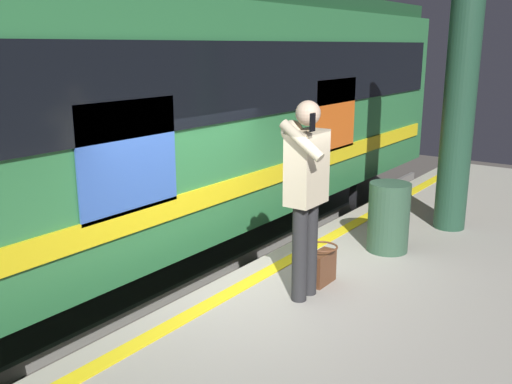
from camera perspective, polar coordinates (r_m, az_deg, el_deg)
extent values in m
plane|color=#4C4742|center=(6.43, -1.83, -15.68)|extent=(24.65, 24.65, 0.00)
cube|color=yellow|center=(5.84, 0.45, -8.38)|extent=(13.76, 0.16, 0.01)
cube|color=slate|center=(7.30, -11.39, -11.39)|extent=(18.25, 0.08, 0.16)
cube|color=slate|center=(8.33, -18.23, -8.50)|extent=(18.25, 0.08, 0.16)
cube|color=#2D723F|center=(8.03, -9.12, 7.96)|extent=(11.80, 3.09, 2.79)
cube|color=black|center=(6.98, 0.04, 11.20)|extent=(11.21, 0.03, 0.90)
cube|color=yellow|center=(7.16, 0.04, 1.13)|extent=(11.21, 0.03, 0.24)
cube|color=#D85919|center=(8.79, 8.01, 7.64)|extent=(1.21, 0.02, 1.08)
cube|color=#3359B2|center=(5.52, -12.55, 3.40)|extent=(1.21, 0.02, 1.08)
cylinder|color=black|center=(10.79, 10.58, 0.02)|extent=(0.84, 0.12, 0.84)
cylinder|color=black|center=(12.01, -0.11, 1.74)|extent=(0.84, 0.12, 0.84)
cylinder|color=#262628|center=(5.32, 5.42, -5.62)|extent=(0.14, 0.14, 0.90)
cylinder|color=#262628|center=(5.18, 4.40, -6.19)|extent=(0.14, 0.14, 0.90)
cube|color=beige|center=(5.03, 5.11, 2.44)|extent=(0.40, 0.24, 0.66)
sphere|color=beige|center=(5.06, 3.62, 6.09)|extent=(0.20, 0.20, 0.20)
sphere|color=beige|center=(4.95, 5.23, 7.87)|extent=(0.22, 0.22, 0.22)
cylinder|color=beige|center=(5.26, 6.49, 2.20)|extent=(0.09, 0.09, 0.59)
cylinder|color=beige|center=(4.75, 4.59, 5.15)|extent=(0.09, 0.42, 0.33)
cube|color=black|center=(4.67, 5.68, 6.96)|extent=(0.07, 0.02, 0.15)
cube|color=#59331E|center=(5.66, 6.61, -7.56)|extent=(0.33, 0.15, 0.32)
torus|color=#59331E|center=(5.58, 6.68, -5.46)|extent=(0.30, 0.30, 0.02)
cylinder|color=#1E3F2D|center=(7.43, 19.85, 10.02)|extent=(0.39, 0.39, 3.61)
cylinder|color=#2D4C38|center=(6.59, 13.14, -2.47)|extent=(0.46, 0.46, 0.79)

